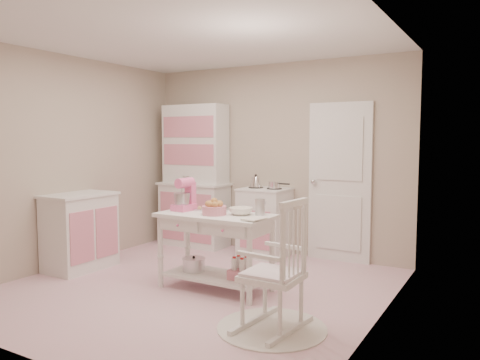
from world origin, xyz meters
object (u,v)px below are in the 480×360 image
Objects in this scene: stove at (265,222)px; bread_basket at (214,210)px; base_cabinet at (80,231)px; rocking_chair at (272,264)px; stand_mixer at (184,195)px; hutch at (194,175)px; work_table at (215,252)px.

bread_basket is at bearing -81.82° from stove.
bread_basket is (1.86, 0.12, 0.39)m from base_cabinet.
rocking_chair is at bearing -31.34° from bread_basket.
stand_mixer is at bearing -98.07° from stove.
rocking_chair is (1.18, -2.16, 0.09)m from stove.
hutch is 1.89× the size of rocking_chair.
base_cabinet reaches higher than bread_basket.
hutch reaches higher than work_table.
work_table is (-0.97, 0.63, -0.15)m from rocking_chair.
hutch is at bearing 143.06° from rocking_chair.
hutch is 1.90m from base_cabinet.
work_table is (1.41, -1.58, -0.64)m from hutch.
base_cabinet is 1.91m from bread_basket.
stand_mixer is at bearing -57.63° from hutch.
stove is at bearing 46.09° from base_cabinet.
stove is 0.84× the size of rocking_chair.
base_cabinet is 2.85m from rocking_chair.
base_cabinet is at bearing -167.86° from stand_mixer.
stand_mixer is (0.99, -1.56, -0.07)m from hutch.
work_table is at bearing 1.62° from stand_mixer.
stand_mixer is (1.42, 0.19, 0.51)m from base_cabinet.
work_table is (0.21, -1.53, -0.06)m from stove.
hutch is 2.26× the size of stove.
base_cabinet is 2.71× the size of stand_mixer.
rocking_chair is at bearing -61.35° from stove.
stove is at bearing 98.18° from bread_basket.
rocking_chair is 1.59m from stand_mixer.
hutch is 2.17m from bread_basket.
hutch reaches higher than rocking_chair.
base_cabinet is at bearing -176.17° from bread_basket.
bread_basket reaches higher than work_table.
rocking_chair reaches higher than base_cabinet.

